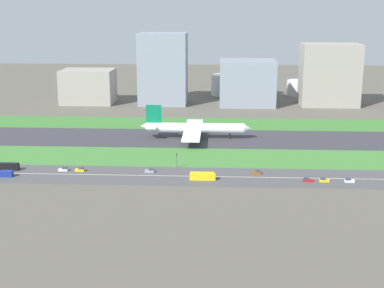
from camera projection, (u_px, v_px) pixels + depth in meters
ground_plane at (195, 138)px, 323.00m from camera, size 800.00×800.00×0.00m
runway at (195, 138)px, 322.98m from camera, size 280.00×46.00×0.10m
grass_median_north at (198, 124)px, 362.63m from camera, size 280.00×36.00×0.10m
grass_median_south at (191, 157)px, 283.34m from camera, size 280.00×36.00×0.10m
highway at (187, 176)px, 252.39m from camera, size 280.00×28.00×0.10m
highway_centerline at (187, 176)px, 252.38m from camera, size 266.00×0.50×0.01m
airliner at (193, 128)px, 321.47m from camera, size 65.00×56.00×19.70m
bus_0 at (203, 176)px, 246.74m from camera, size 11.60×2.50×3.50m
car_3 at (349, 180)px, 243.65m from camera, size 4.40×1.80×2.00m
car_6 at (64, 169)px, 260.01m from camera, size 4.40×1.80×2.00m
car_0 at (150, 171)px, 257.91m from camera, size 4.40×1.80×2.00m
car_5 at (308, 180)px, 244.58m from camera, size 4.40×1.80×2.00m
bus_1 at (7, 167)px, 261.17m from camera, size 11.60×2.50×3.50m
car_2 at (256, 172)px, 255.37m from camera, size 4.40×1.80×2.00m
truck_0 at (3, 173)px, 251.44m from camera, size 8.40×2.50×4.00m
car_1 at (324, 180)px, 244.21m from camera, size 4.40×1.80×2.00m
car_4 at (80, 169)px, 259.60m from camera, size 4.40×1.80×2.00m
traffic_light at (177, 159)px, 264.19m from camera, size 0.36×0.50×7.20m
terminal_building at (88, 86)px, 434.50m from camera, size 40.62×29.83×26.52m
hangar_building at (163, 69)px, 427.89m from camera, size 37.05×30.13×55.12m
office_tower at (247, 83)px, 427.11m from camera, size 42.53×37.02×34.54m
cargo_warehouse at (330, 75)px, 422.29m from camera, size 44.07×27.34×47.44m
fuel_tank_west at (225, 85)px, 473.60m from camera, size 24.39×24.39×17.58m
fuel_tank_centre at (261, 86)px, 472.13m from camera, size 19.82×19.82×16.88m
fuel_tank_east at (299, 88)px, 470.92m from camera, size 21.14×21.14×13.13m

